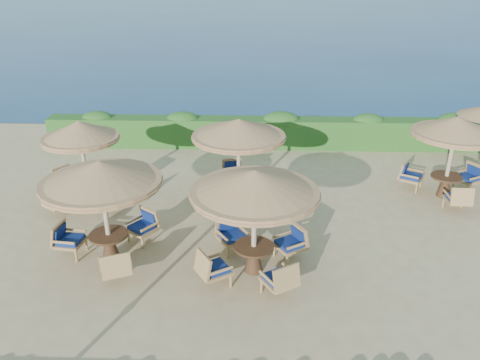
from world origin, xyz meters
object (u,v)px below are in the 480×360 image
cafe_set_2 (83,152)px  cafe_set_4 (454,141)px  cafe_set_0 (102,189)px  cafe_set_1 (255,202)px  cafe_set_3 (239,142)px

cafe_set_2 → cafe_set_4: bearing=4.1°
cafe_set_4 → cafe_set_0: bearing=-158.0°
cafe_set_2 → cafe_set_0: bearing=-63.1°
cafe_set_1 → cafe_set_3: size_ratio=1.04×
cafe_set_1 → cafe_set_3: 3.92m
cafe_set_2 → cafe_set_4: same height
cafe_set_1 → cafe_set_2: same height
cafe_set_1 → cafe_set_4: (6.11, 4.34, 0.01)m
cafe_set_0 → cafe_set_2: size_ratio=1.07×
cafe_set_1 → cafe_set_4: size_ratio=1.08×
cafe_set_2 → cafe_set_3: same height
cafe_set_1 → cafe_set_2: bearing=145.7°
cafe_set_0 → cafe_set_4: (9.72, 3.93, -0.06)m
cafe_set_4 → cafe_set_2: bearing=-175.9°
cafe_set_0 → cafe_set_2: bearing=116.9°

